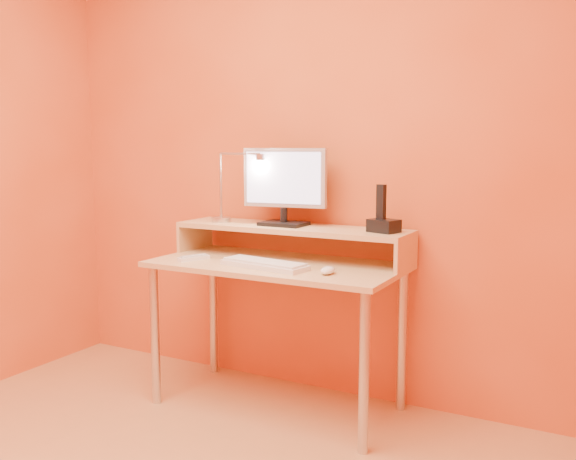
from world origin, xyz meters
The scene contains 25 objects.
wall_back centered at (0.00, 1.50, 1.25)m, with size 3.00×0.04×2.50m, color orange.
desk_leg_fl centered at (-0.55, 0.93, 0.35)m, with size 0.04×0.04×0.69m, color silver.
desk_leg_fr centered at (0.55, 0.93, 0.35)m, with size 0.04×0.04×0.69m, color silver.
desk_leg_bl centered at (-0.55, 1.43, 0.35)m, with size 0.04×0.04×0.69m, color silver.
desk_leg_br centered at (0.55, 1.43, 0.35)m, with size 0.04×0.04×0.69m, color silver.
desk_lower centered at (0.00, 1.18, 0.71)m, with size 1.20×0.60×0.03m, color #E7C58B.
shelf_riser_left centered at (-0.59, 1.33, 0.79)m, with size 0.02×0.30×0.14m, color #E7C58B.
shelf_riser_right centered at (0.59, 1.33, 0.79)m, with size 0.02×0.30×0.14m, color #E7C58B.
desk_shelf centered at (0.00, 1.33, 0.87)m, with size 1.20×0.30×0.03m, color #E7C58B.
monitor_foot centered at (-0.04, 1.33, 0.89)m, with size 0.22×0.16×0.02m, color black.
monitor_neck centered at (-0.04, 1.33, 0.93)m, with size 0.04×0.04×0.07m, color black.
monitor_panel centered at (-0.04, 1.34, 1.12)m, with size 0.43×0.04×0.29m, color #AEAFB5.
monitor_back centered at (-0.04, 1.36, 1.12)m, with size 0.39×0.01×0.25m, color black.
monitor_screen centered at (-0.04, 1.32, 1.12)m, with size 0.39×0.00×0.25m, color silver.
lamp_base centered at (-0.40, 1.30, 0.89)m, with size 0.10×0.10×0.03m, color silver.
lamp_post centered at (-0.40, 1.30, 1.07)m, with size 0.01×0.01×0.33m, color silver.
lamp_arm centered at (-0.28, 1.30, 1.24)m, with size 0.01×0.01×0.24m, color silver.
lamp_head centered at (-0.16, 1.30, 1.22)m, with size 0.04×0.04×0.03m, color silver.
lamp_bulb centered at (-0.16, 1.30, 1.20)m, with size 0.03×0.03×0.00m, color #FFEAC6.
phone_dock centered at (0.48, 1.33, 0.91)m, with size 0.13×0.10×0.06m, color black.
phone_handset centered at (0.47, 1.33, 1.02)m, with size 0.04×0.03×0.16m, color black.
phone_led centered at (0.53, 1.28, 0.91)m, with size 0.01×0.00×0.04m, color #1250FF.
keyboard centered at (0.01, 1.05, 0.73)m, with size 0.43×0.14×0.02m, color white.
mouse centered at (0.33, 1.05, 0.74)m, with size 0.06×0.10×0.03m, color white.
remote_control centered at (-0.39, 1.05, 0.73)m, with size 0.04×0.16×0.02m, color white.
Camera 1 is at (1.45, -1.42, 1.28)m, focal length 39.37 mm.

